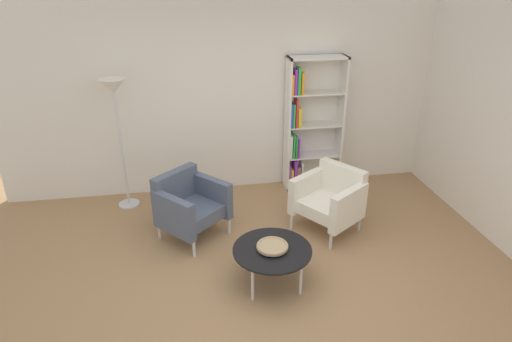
# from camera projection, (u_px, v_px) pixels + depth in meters

# --- Properties ---
(ground_plane) EXTENTS (8.32, 8.32, 0.00)m
(ground_plane) POSITION_uv_depth(u_px,v_px,m) (267.00, 291.00, 4.40)
(ground_plane) COLOR #9E7751
(plaster_back_panel) EXTENTS (6.40, 0.12, 2.90)m
(plaster_back_panel) POSITION_uv_depth(u_px,v_px,m) (234.00, 89.00, 5.99)
(plaster_back_panel) COLOR silver
(plaster_back_panel) RESTS_ON ground_plane
(bookshelf_tall) EXTENTS (0.80, 0.30, 1.90)m
(bookshelf_tall) POSITION_uv_depth(u_px,v_px,m) (308.00, 127.00, 6.17)
(bookshelf_tall) COLOR silver
(bookshelf_tall) RESTS_ON ground_plane
(coffee_table_low) EXTENTS (0.80, 0.80, 0.40)m
(coffee_table_low) POSITION_uv_depth(u_px,v_px,m) (272.00, 251.00, 4.39)
(coffee_table_low) COLOR black
(coffee_table_low) RESTS_ON ground_plane
(decorative_bowl) EXTENTS (0.32, 0.32, 0.05)m
(decorative_bowl) POSITION_uv_depth(u_px,v_px,m) (272.00, 246.00, 4.36)
(decorative_bowl) COLOR tan
(decorative_bowl) RESTS_ON coffee_table_low
(armchair_corner_red) EXTENTS (0.93, 0.95, 0.78)m
(armchair_corner_red) POSITION_uv_depth(u_px,v_px,m) (330.00, 198.00, 5.31)
(armchair_corner_red) COLOR white
(armchair_corner_red) RESTS_ON ground_plane
(armchair_spare_guest) EXTENTS (0.95, 0.95, 0.78)m
(armchair_spare_guest) POSITION_uv_depth(u_px,v_px,m) (189.00, 204.00, 5.17)
(armchair_spare_guest) COLOR #4C566B
(armchair_spare_guest) RESTS_ON ground_plane
(floor_lamp_torchiere) EXTENTS (0.32, 0.32, 1.74)m
(floor_lamp_torchiere) POSITION_uv_depth(u_px,v_px,m) (115.00, 102.00, 5.40)
(floor_lamp_torchiere) COLOR silver
(floor_lamp_torchiere) RESTS_ON ground_plane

